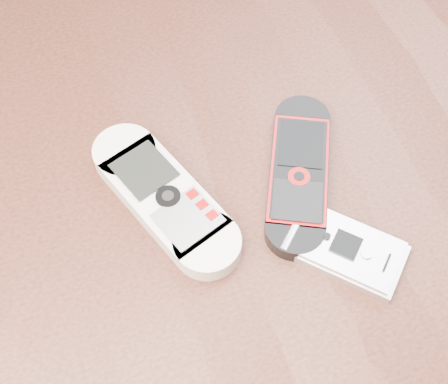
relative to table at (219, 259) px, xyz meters
The scene contains 4 objects.
table is the anchor object (origin of this frame).
nokia_white 0.12m from the table, 162.93° to the left, with size 0.05×0.16×0.02m, color white.
nokia_black_red 0.13m from the table, ahead, with size 0.05×0.15×0.02m, color black.
motorola_razr 0.16m from the table, 46.09° to the right, with size 0.05×0.09×0.01m, color silver.
Camera 1 is at (-0.08, -0.24, 1.17)m, focal length 50.00 mm.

